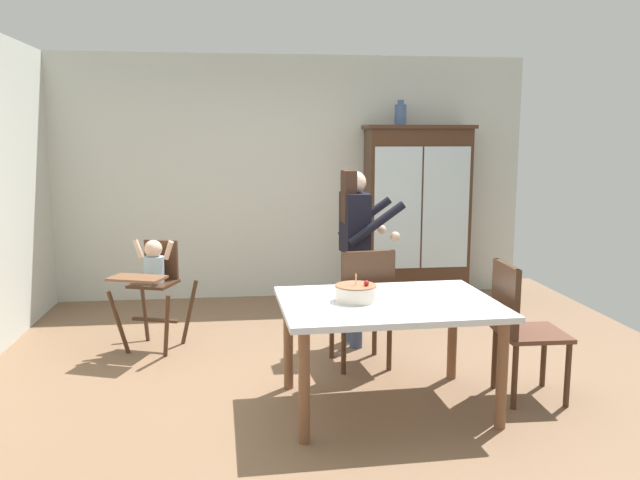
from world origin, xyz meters
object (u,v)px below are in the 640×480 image
(china_cabinet, at_px, (417,212))
(ceramic_vase, at_px, (401,114))
(dining_chair_far_side, at_px, (364,300))
(dining_chair_right_end, at_px, (518,321))
(adult_person, at_px, (355,236))
(birthday_cake, at_px, (356,293))
(dining_table, at_px, (388,314))
(high_chair_with_toddler, at_px, (154,274))

(china_cabinet, height_order, ceramic_vase, ceramic_vase)
(dining_chair_far_side, xyz_separation_m, dining_chair_right_end, (0.95, -0.70, 0.00))
(adult_person, relative_size, birthday_cake, 5.47)
(china_cabinet, distance_m, dining_chair_far_side, 2.46)
(dining_table, xyz_separation_m, birthday_cake, (-0.21, 0.02, 0.14))
(adult_person, relative_size, dining_chair_far_side, 1.59)
(adult_person, distance_m, dining_chair_right_end, 1.64)
(ceramic_vase, relative_size, dining_table, 0.19)
(ceramic_vase, distance_m, high_chair_with_toddler, 3.23)
(dining_chair_right_end, bearing_deg, ceramic_vase, 4.22)
(ceramic_vase, height_order, dining_chair_far_side, ceramic_vase)
(ceramic_vase, relative_size, high_chair_with_toddler, 0.28)
(adult_person, xyz_separation_m, dining_table, (-0.02, -1.33, -0.32))
(dining_table, bearing_deg, china_cabinet, 71.20)
(adult_person, height_order, dining_chair_right_end, adult_person)
(china_cabinet, height_order, dining_table, china_cabinet)
(china_cabinet, bearing_deg, birthday_cake, -112.61)
(adult_person, bearing_deg, dining_chair_far_side, 173.17)
(dining_chair_right_end, bearing_deg, adult_person, 36.78)
(birthday_cake, bearing_deg, adult_person, 80.06)
(dining_table, xyz_separation_m, dining_chair_right_end, (0.93, 0.04, -0.09))
(ceramic_vase, distance_m, dining_chair_far_side, 2.78)
(ceramic_vase, distance_m, adult_person, 2.09)
(birthday_cake, bearing_deg, ceramic_vase, 70.93)
(dining_table, distance_m, birthday_cake, 0.26)
(high_chair_with_toddler, xyz_separation_m, dining_chair_right_end, (2.64, -1.40, -0.10))
(dining_chair_far_side, bearing_deg, adult_person, -99.68)
(ceramic_vase, bearing_deg, china_cabinet, -1.05)
(dining_chair_far_side, bearing_deg, ceramic_vase, -116.56)
(high_chair_with_toddler, distance_m, adult_person, 1.76)
(high_chair_with_toddler, xyz_separation_m, birthday_cake, (1.50, -1.42, 0.14))
(high_chair_with_toddler, bearing_deg, dining_table, -19.76)
(dining_table, xyz_separation_m, dining_chair_far_side, (-0.02, 0.74, -0.09))
(adult_person, xyz_separation_m, dining_chair_right_end, (0.91, -1.29, -0.41))
(ceramic_vase, height_order, adult_person, ceramic_vase)
(dining_table, height_order, dining_chair_right_end, dining_chair_right_end)
(china_cabinet, bearing_deg, high_chair_with_toddler, -151.13)
(adult_person, distance_m, birthday_cake, 1.34)
(ceramic_vase, xyz_separation_m, birthday_cake, (-1.01, -2.91, -1.26))
(birthday_cake, bearing_deg, dining_table, -6.27)
(high_chair_with_toddler, bearing_deg, adult_person, 16.79)
(ceramic_vase, bearing_deg, adult_person, -115.86)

